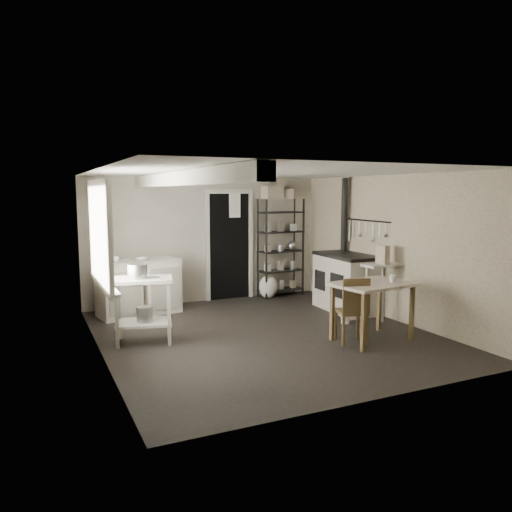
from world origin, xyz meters
name	(u,v)px	position (x,y,z in m)	size (l,w,h in m)	color
floor	(265,334)	(0.00, 0.00, 0.00)	(5.00, 5.00, 0.00)	black
ceiling	(265,172)	(0.00, 0.00, 2.30)	(5.00, 5.00, 0.00)	silver
wall_back	(206,240)	(0.00, 2.50, 1.15)	(4.50, 0.02, 2.30)	#B2AA98
wall_front	(379,285)	(0.00, -2.50, 1.15)	(4.50, 0.02, 2.30)	#B2AA98
wall_left	(99,265)	(-2.25, 0.00, 1.15)	(0.02, 5.00, 2.30)	#B2AA98
wall_right	(392,248)	(2.25, 0.00, 1.15)	(0.02, 5.00, 2.30)	#B2AA98
window	(98,235)	(-2.22, 0.20, 1.50)	(0.12, 1.76, 1.28)	beige
doorway	(229,247)	(0.45, 2.47, 1.00)	(0.96, 0.10, 2.08)	beige
ceiling_beam	(181,178)	(-1.20, 0.00, 2.20)	(0.18, 5.00, 0.18)	beige
wallpaper_panel	(391,248)	(2.24, 0.00, 1.15)	(0.01, 5.00, 2.30)	beige
utensil_rail	(366,221)	(2.19, 0.60, 1.55)	(0.06, 1.20, 0.44)	#AFAFB1
prep_table	(144,314)	(-1.65, 0.35, 0.40)	(0.78, 0.55, 0.89)	beige
stockpot	(137,274)	(-1.72, 0.35, 0.94)	(0.26, 0.26, 0.28)	#AFAFB1
saucepan	(154,280)	(-1.51, 0.31, 0.85)	(0.16, 0.16, 0.09)	#AFAFB1
bucket	(145,315)	(-1.65, 0.30, 0.39)	(0.22, 0.22, 0.24)	#AFAFB1
base_cabinets	(139,287)	(-1.38, 1.96, 0.46)	(1.39, 0.60, 0.91)	silver
mixing_bowl	(142,258)	(-1.34, 1.85, 0.95)	(0.25, 0.25, 0.06)	silver
counter_cup	(116,259)	(-1.75, 1.89, 0.97)	(0.11, 0.11, 0.09)	silver
shelf_rack	(281,248)	(1.46, 2.31, 0.95)	(0.90, 0.35, 1.90)	black
shelf_jar	(268,227)	(1.15, 2.26, 1.37)	(0.09, 0.09, 0.19)	silver
storage_box_a	(272,193)	(1.27, 2.31, 2.01)	(0.34, 0.30, 0.23)	beige
storage_box_b	(285,194)	(1.58, 2.36, 1.99)	(0.29, 0.27, 0.19)	beige
stove	(347,285)	(1.92, 0.73, 0.44)	(0.69, 1.24, 0.98)	silver
stovepipe	(344,217)	(2.12, 1.14, 1.59)	(0.11, 0.11, 1.46)	black
side_ledge	(381,295)	(1.95, -0.15, 0.43)	(0.60, 0.32, 0.93)	beige
oats_box	(383,258)	(1.94, -0.16, 1.01)	(0.11, 0.19, 0.29)	beige
work_table	(372,313)	(1.21, -0.87, 0.38)	(1.06, 0.74, 0.81)	beige
table_cup	(392,282)	(1.46, -0.97, 0.81)	(0.11, 0.11, 0.10)	silver
chair	(351,307)	(0.91, -0.81, 0.48)	(0.37, 0.39, 0.91)	brown
flour_sack	(268,286)	(1.14, 2.20, 0.24)	(0.37, 0.31, 0.44)	white
floor_crock	(345,319)	(1.40, 0.02, 0.07)	(0.13, 0.13, 0.17)	silver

